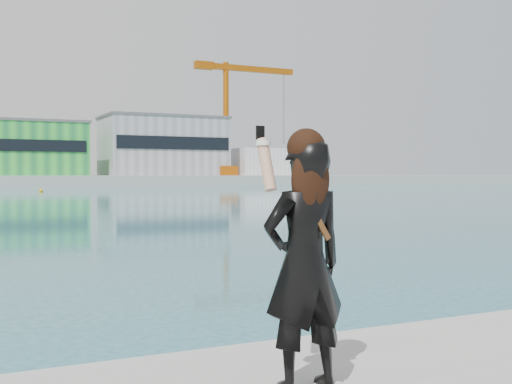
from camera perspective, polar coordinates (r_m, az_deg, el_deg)
warehouse_green at (r=132.14m, az=-21.62°, el=3.66°), size 30.60×16.36×10.50m
warehouse_grey_right at (r=138.35m, az=-8.25°, el=4.07°), size 25.50×15.35×12.50m
ancillary_shed at (r=144.66m, az=0.33°, el=2.68°), size 12.00×10.00×6.00m
dock_crane at (r=137.90m, az=-2.23°, el=6.92°), size 23.00×4.00×24.00m
flagpole_right at (r=127.07m, az=-15.01°, el=3.47°), size 1.28×0.16×8.00m
buoy_near at (r=84.29m, az=-18.57°, el=0.00°), size 0.50×0.50×0.50m
woman at (r=4.09m, az=4.32°, el=-5.73°), size 0.60×0.41×1.68m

